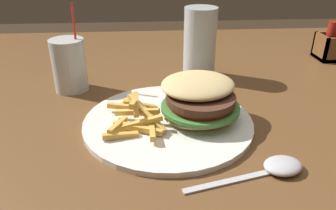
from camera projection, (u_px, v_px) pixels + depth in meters
dining_table at (219, 128)px, 0.72m from camera, size 1.69×1.19×0.73m
meal_plate_near at (183, 110)px, 0.59m from camera, size 0.31×0.31×0.09m
beer_glass at (200, 44)px, 0.78m from camera, size 0.08×0.08×0.17m
juice_glass at (70, 67)px, 0.72m from camera, size 0.07×0.07×0.19m
spoon at (278, 167)px, 0.48m from camera, size 0.19×0.07×0.02m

